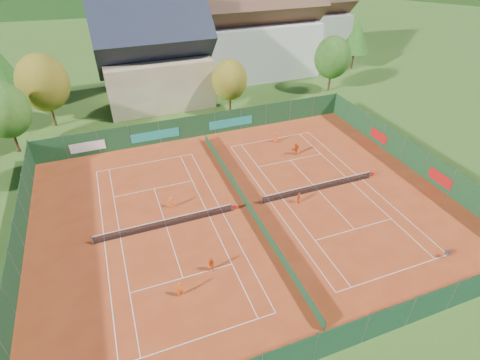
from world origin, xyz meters
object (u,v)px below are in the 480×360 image
Objects in this scene: player_left_near at (180,290)px; player_right_near at (299,198)px; player_right_far_b at (296,149)px; chalet at (154,57)px; hotel_block_a at (257,32)px; player_left_mid at (212,265)px; hotel_block_b at (305,20)px; ball_hopper at (448,253)px; player_left_far at (171,202)px; player_right_far_a at (276,137)px.

player_right_near is (13.56, 6.93, -0.08)m from player_left_near.
player_right_far_b is at bearing 8.62° from player_right_near.
chalet is 19.94m from hotel_block_a.
player_right_far_b is at bearing 71.36° from player_left_mid.
player_left_near is (-24.52, -44.03, -6.68)m from hotel_block_a.
hotel_block_b reaches higher than ball_hopper.
player_left_near is at bearing -124.22° from player_left_mid.
player_left_far is at bearing 143.67° from ball_hopper.
player_right_far_b reaches higher than player_right_far_a.
player_right_near reaches higher than ball_hopper.
hotel_block_a is 30.15m from player_right_far_b.
ball_hopper is at bearing -108.99° from player_right_near.
player_left_mid is at bearing -94.14° from chalet.
hotel_block_b is 12.64× the size of player_right_far_a.
hotel_block_a is 17.60× the size of player_left_far.
player_right_far_a is (-21.71, -33.01, -5.94)m from hotel_block_b.
ball_hopper is 19.54m from player_left_mid.
ball_hopper is 21.99m from player_left_near.
ball_hopper is 23.55m from player_right_far_a.
player_right_near is (-10.96, -37.10, -6.76)m from hotel_block_a.
player_right_far_a is at bearing 37.08° from player_left_near.
player_right_near is (-8.06, 10.96, 0.06)m from ball_hopper.
player_right_far_b is (12.19, -22.62, -5.86)m from chalet.
player_left_mid is at bearing 27.33° from player_right_far_b.
chalet is at bearing -71.99° from player_left_far.
player_right_far_a is (-4.81, 23.05, 0.13)m from ball_hopper.
player_right_near is at bearing -75.51° from chalet.
player_right_far_a is at bearing 19.63° from player_right_near.
hotel_block_b is at bearing 22.99° from chalet.
hotel_block_a is at bearing -119.23° from player_right_far_b.
player_left_mid is 0.89× the size of player_right_far_b.
player_left_near reaches higher than player_right_far_a.
hotel_block_b is at bearing 82.99° from player_left_mid.
player_right_near is 12.52m from player_right_far_a.
player_left_mid is (-18.74, 5.53, 0.12)m from ball_hopper.
chalet is 26.35m from player_right_far_b.
chalet is at bearing 114.05° from player_left_mid.
hotel_block_a reaches higher than hotel_block_b.
player_left_far is at bearing -131.76° from hotel_block_b.
hotel_block_a is 15.41× the size of player_left_near.
chalet is 11.91× the size of player_left_mid.
player_left_far is (-1.27, 9.18, -0.07)m from player_left_mid.
player_right_near is at bearing 15.62° from player_left_near.
hotel_block_a is 39.27m from player_right_near.
chalet is 11.85× the size of player_right_far_a.
player_left_mid reaches higher than ball_hopper.
player_right_near is at bearing 126.33° from ball_hopper.
hotel_block_a is 48.63m from ball_hopper.
hotel_block_a is 15.80× the size of player_right_far_a.
hotel_block_b is at bearing 42.02° from player_left_near.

